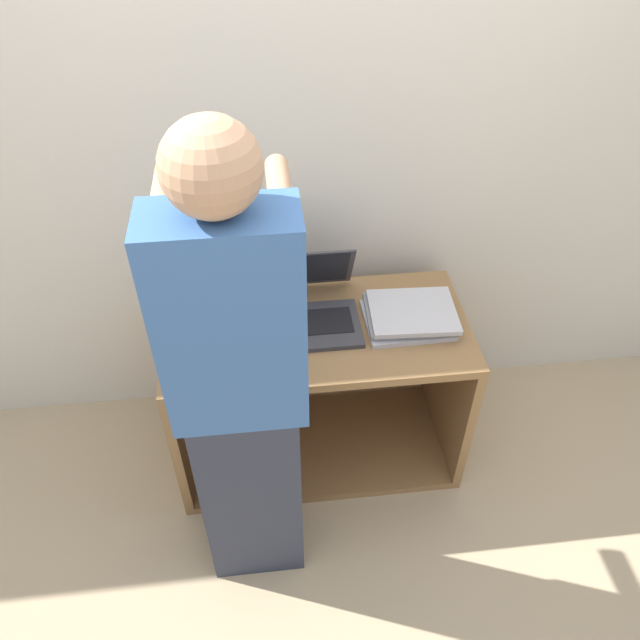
# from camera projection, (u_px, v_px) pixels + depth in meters

# --- Properties ---
(ground_plane) EXTENTS (12.00, 12.00, 0.00)m
(ground_plane) POSITION_uv_depth(u_px,v_px,m) (326.00, 501.00, 2.66)
(ground_plane) COLOR tan
(wall_back) EXTENTS (8.00, 0.05, 2.40)m
(wall_back) POSITION_uv_depth(u_px,v_px,m) (305.00, 167.00, 2.38)
(wall_back) COLOR beige
(wall_back) RESTS_ON ground_plane
(cart) EXTENTS (1.17, 0.60, 0.73)m
(cart) POSITION_uv_depth(u_px,v_px,m) (316.00, 379.00, 2.69)
(cart) COLOR olive
(cart) RESTS_ON ground_plane
(laptop_open) EXTENTS (0.33, 0.40, 0.26)m
(laptop_open) POSITION_uv_depth(u_px,v_px,m) (315.00, 306.00, 2.41)
(laptop_open) COLOR #333338
(laptop_open) RESTS_ON cart
(laptop_stack_left) EXTENTS (0.34, 0.28, 0.06)m
(laptop_stack_left) POSITION_uv_depth(u_px,v_px,m) (224.00, 329.00, 2.34)
(laptop_stack_left) COLOR slate
(laptop_stack_left) RESTS_ON cart
(laptop_stack_right) EXTENTS (0.36, 0.29, 0.06)m
(laptop_stack_right) POSITION_uv_depth(u_px,v_px,m) (410.00, 315.00, 2.40)
(laptop_stack_right) COLOR #B7B7BC
(laptop_stack_right) RESTS_ON cart
(person) EXTENTS (0.40, 0.54, 1.81)m
(person) POSITION_uv_depth(u_px,v_px,m) (240.00, 396.00, 1.89)
(person) COLOR #2D3342
(person) RESTS_ON ground_plane
(inventory_tag) EXTENTS (0.06, 0.02, 0.01)m
(inventory_tag) POSITION_uv_depth(u_px,v_px,m) (222.00, 334.00, 2.27)
(inventory_tag) COLOR red
(inventory_tag) RESTS_ON laptop_stack_left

